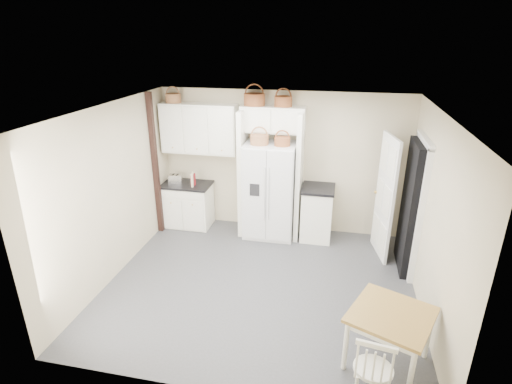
# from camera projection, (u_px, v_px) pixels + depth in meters

# --- Properties ---
(floor) EXTENTS (4.50, 4.50, 0.00)m
(floor) POSITION_uv_depth(u_px,v_px,m) (260.00, 284.00, 6.00)
(floor) COLOR #48494E
(floor) RESTS_ON ground
(ceiling) EXTENTS (4.50, 4.50, 0.00)m
(ceiling) POSITION_uv_depth(u_px,v_px,m) (261.00, 111.00, 5.03)
(ceiling) COLOR white
(ceiling) RESTS_ON wall_back
(wall_back) EXTENTS (4.50, 0.00, 4.50)m
(wall_back) POSITION_uv_depth(u_px,v_px,m) (282.00, 162.00, 7.33)
(wall_back) COLOR #B2A889
(wall_back) RESTS_ON floor
(wall_left) EXTENTS (0.00, 4.00, 4.00)m
(wall_left) POSITION_uv_depth(u_px,v_px,m) (113.00, 193.00, 5.95)
(wall_left) COLOR #B2A889
(wall_left) RESTS_ON floor
(wall_right) EXTENTS (0.00, 4.00, 4.00)m
(wall_right) POSITION_uv_depth(u_px,v_px,m) (433.00, 220.00, 5.08)
(wall_right) COLOR #B2A889
(wall_right) RESTS_ON floor
(refrigerator) EXTENTS (0.90, 0.72, 1.74)m
(refrigerator) POSITION_uv_depth(u_px,v_px,m) (270.00, 190.00, 7.21)
(refrigerator) COLOR white
(refrigerator) RESTS_ON floor
(base_cab_left) EXTENTS (0.88, 0.56, 0.82)m
(base_cab_left) POSITION_uv_depth(u_px,v_px,m) (188.00, 205.00, 7.73)
(base_cab_left) COLOR white
(base_cab_left) RESTS_ON floor
(base_cab_right) EXTENTS (0.53, 0.64, 0.94)m
(base_cab_right) POSITION_uv_depth(u_px,v_px,m) (317.00, 213.00, 7.23)
(base_cab_right) COLOR white
(base_cab_right) RESTS_ON floor
(dining_table) EXTENTS (1.08, 1.08, 0.68)m
(dining_table) POSITION_uv_depth(u_px,v_px,m) (388.00, 338.00, 4.45)
(dining_table) COLOR brown
(dining_table) RESTS_ON floor
(windsor_chair) EXTENTS (0.44, 0.41, 0.81)m
(windsor_chair) POSITION_uv_depth(u_px,v_px,m) (373.00, 369.00, 3.97)
(windsor_chair) COLOR white
(windsor_chair) RESTS_ON floor
(counter_left) EXTENTS (0.92, 0.59, 0.04)m
(counter_left) POSITION_uv_depth(u_px,v_px,m) (187.00, 185.00, 7.57)
(counter_left) COLOR black
(counter_left) RESTS_ON base_cab_left
(counter_right) EXTENTS (0.58, 0.68, 0.04)m
(counter_right) POSITION_uv_depth(u_px,v_px,m) (318.00, 188.00, 7.05)
(counter_right) COLOR black
(counter_right) RESTS_ON base_cab_right
(toaster) EXTENTS (0.27, 0.17, 0.17)m
(toaster) POSITION_uv_depth(u_px,v_px,m) (176.00, 179.00, 7.56)
(toaster) COLOR silver
(toaster) RESTS_ON counter_left
(cookbook_red) EXTENTS (0.04, 0.15, 0.23)m
(cookbook_red) POSITION_uv_depth(u_px,v_px,m) (193.00, 180.00, 7.42)
(cookbook_red) COLOR maroon
(cookbook_red) RESTS_ON counter_left
(cookbook_cream) EXTENTS (0.06, 0.17, 0.25)m
(cookbook_cream) POSITION_uv_depth(u_px,v_px,m) (193.00, 179.00, 7.41)
(cookbook_cream) COLOR beige
(cookbook_cream) RESTS_ON counter_left
(basket_upper_a) EXTENTS (0.28, 0.28, 0.16)m
(basket_upper_a) POSITION_uv_depth(u_px,v_px,m) (173.00, 98.00, 7.14)
(basket_upper_a) COLOR brown
(basket_upper_a) RESTS_ON upper_cabinet
(basket_bridge_a) EXTENTS (0.36, 0.36, 0.20)m
(basket_bridge_a) POSITION_uv_depth(u_px,v_px,m) (254.00, 100.00, 6.84)
(basket_bridge_a) COLOR maroon
(basket_bridge_a) RESTS_ON bridge_cabinet
(basket_bridge_b) EXTENTS (0.30, 0.30, 0.17)m
(basket_bridge_b) POSITION_uv_depth(u_px,v_px,m) (283.00, 101.00, 6.75)
(basket_bridge_b) COLOR maroon
(basket_bridge_b) RESTS_ON bridge_cabinet
(basket_fridge_a) EXTENTS (0.31, 0.31, 0.17)m
(basket_fridge_a) POSITION_uv_depth(u_px,v_px,m) (259.00, 140.00, 6.80)
(basket_fridge_a) COLOR brown
(basket_fridge_a) RESTS_ON refrigerator
(basket_fridge_b) EXTENTS (0.27, 0.27, 0.15)m
(basket_fridge_b) POSITION_uv_depth(u_px,v_px,m) (282.00, 142.00, 6.73)
(basket_fridge_b) COLOR maroon
(basket_fridge_b) RESTS_ON refrigerator
(upper_cabinet) EXTENTS (1.40, 0.34, 0.90)m
(upper_cabinet) POSITION_uv_depth(u_px,v_px,m) (199.00, 129.00, 7.24)
(upper_cabinet) COLOR white
(upper_cabinet) RESTS_ON wall_back
(bridge_cabinet) EXTENTS (1.12, 0.34, 0.45)m
(bridge_cabinet) POSITION_uv_depth(u_px,v_px,m) (273.00, 119.00, 6.90)
(bridge_cabinet) COLOR white
(bridge_cabinet) RESTS_ON wall_back
(fridge_panel_left) EXTENTS (0.08, 0.60, 2.30)m
(fridge_panel_left) POSITION_uv_depth(u_px,v_px,m) (243.00, 173.00, 7.24)
(fridge_panel_left) COLOR white
(fridge_panel_left) RESTS_ON floor
(fridge_panel_right) EXTENTS (0.08, 0.60, 2.30)m
(fridge_panel_right) POSITION_uv_depth(u_px,v_px,m) (299.00, 177.00, 7.05)
(fridge_panel_right) COLOR white
(fridge_panel_right) RESTS_ON floor
(trim_post) EXTENTS (0.09, 0.09, 2.60)m
(trim_post) POSITION_uv_depth(u_px,v_px,m) (155.00, 166.00, 7.16)
(trim_post) COLOR black
(trim_post) RESTS_ON floor
(doorway_void) EXTENTS (0.18, 0.85, 2.05)m
(doorway_void) POSITION_uv_depth(u_px,v_px,m) (411.00, 208.00, 6.11)
(doorway_void) COLOR black
(doorway_void) RESTS_ON floor
(door_slab) EXTENTS (0.21, 0.79, 2.05)m
(door_slab) POSITION_uv_depth(u_px,v_px,m) (385.00, 198.00, 6.49)
(door_slab) COLOR white
(door_slab) RESTS_ON floor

